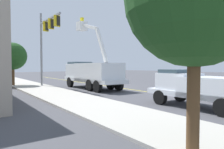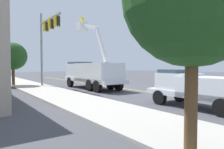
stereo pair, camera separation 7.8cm
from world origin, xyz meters
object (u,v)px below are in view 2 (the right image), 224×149
Objects in this scene: utility_bucket_truck at (92,72)px; traffic_signal_mast at (47,35)px; traffic_cone_mid_front at (93,82)px; passing_minivan at (93,75)px; service_pickup_truck at (198,87)px.

utility_bucket_truck is 1.05× the size of traffic_signal_mast.
utility_bucket_truck is at bearing 145.43° from traffic_cone_mid_front.
traffic_signal_mast is (-4.92, 8.84, 4.39)m from passing_minivan.
utility_bucket_truck is at bearing -136.06° from traffic_signal_mast.
utility_bucket_truck is 1.46× the size of service_pickup_truck.
passing_minivan is at bearing -33.84° from traffic_cone_mid_front.
service_pickup_truck is 15.81m from traffic_signal_mast.
service_pickup_truck is at bearing -170.52° from traffic_signal_mast.
passing_minivan is 5.85m from traffic_cone_mid_front.
passing_minivan is (19.94, -6.33, -0.15)m from service_pickup_truck.
traffic_cone_mid_front is 0.09× the size of traffic_signal_mast.
passing_minivan is 0.62× the size of traffic_signal_mast.
utility_bucket_truck is at bearing 145.86° from passing_minivan.
traffic_signal_mast is at bearing 119.08° from passing_minivan.
utility_bucket_truck is 11.70m from service_pickup_truck.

